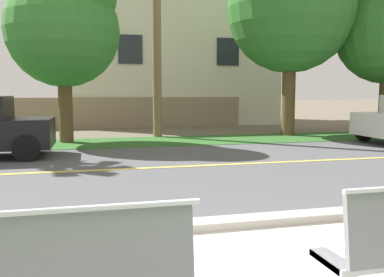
# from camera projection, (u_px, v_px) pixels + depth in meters

# --- Properties ---
(ground_plane) EXTENTS (140.00, 140.00, 0.00)m
(ground_plane) POSITION_uv_depth(u_px,v_px,m) (137.00, 158.00, 10.39)
(ground_plane) COLOR #665B4C
(curb_edge) EXTENTS (44.00, 0.30, 0.11)m
(curb_edge) POSITION_uv_depth(u_px,v_px,m) (189.00, 226.00, 4.94)
(curb_edge) COLOR #ADA89E
(curb_edge) RESTS_ON ground_plane
(street_asphalt) EXTENTS (52.00, 8.00, 0.01)m
(street_asphalt) POSITION_uv_depth(u_px,v_px,m) (144.00, 168.00, 8.95)
(street_asphalt) COLOR #515156
(street_asphalt) RESTS_ON ground_plane
(road_centre_line) EXTENTS (48.00, 0.14, 0.01)m
(road_centre_line) POSITION_uv_depth(u_px,v_px,m) (144.00, 168.00, 8.95)
(road_centre_line) COLOR #E0CC4C
(road_centre_line) RESTS_ON ground_plane
(far_verge_grass) EXTENTS (48.00, 2.80, 0.02)m
(far_verge_grass) POSITION_uv_depth(u_px,v_px,m) (125.00, 142.00, 13.56)
(far_verge_grass) COLOR #2D6026
(far_verge_grass) RESTS_ON ground_plane
(shade_tree_far_left) EXTENTS (3.59, 3.59, 5.92)m
(shade_tree_far_left) POSITION_uv_depth(u_px,v_px,m) (66.00, 22.00, 13.13)
(shade_tree_far_left) COLOR brown
(shade_tree_far_left) RESTS_ON ground_plane
(garden_wall) EXTENTS (13.00, 0.36, 1.40)m
(garden_wall) POSITION_uv_depth(u_px,v_px,m) (102.00, 113.00, 18.82)
(garden_wall) COLOR gray
(garden_wall) RESTS_ON ground_plane
(house_across_street) EXTENTS (11.17, 6.91, 7.07)m
(house_across_street) POSITION_uv_depth(u_px,v_px,m) (168.00, 56.00, 22.46)
(house_across_street) COLOR beige
(house_across_street) RESTS_ON ground_plane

